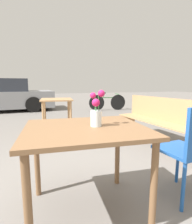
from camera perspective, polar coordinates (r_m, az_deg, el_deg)
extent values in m
plane|color=slate|center=(1.72, -3.16, -29.55)|extent=(40.00, 40.00, 0.00)
cube|color=brown|center=(1.39, -3.42, -5.50)|extent=(1.01, 0.88, 0.03)
cylinder|color=brown|center=(1.22, -21.33, -27.58)|extent=(0.05, 0.05, 0.71)
cylinder|color=brown|center=(1.39, 18.29, -22.72)|extent=(0.05, 0.05, 0.71)
cylinder|color=brown|center=(1.82, -18.74, -14.72)|extent=(0.05, 0.05, 0.71)
cylinder|color=brown|center=(1.93, 7.00, -12.88)|extent=(0.05, 0.05, 0.71)
cylinder|color=silver|center=(1.40, 0.00, -2.07)|extent=(0.09, 0.09, 0.13)
cylinder|color=silver|center=(1.41, 0.00, -3.10)|extent=(0.08, 0.08, 0.07)
cylinder|color=#337038|center=(1.40, 0.77, 0.56)|extent=(0.01, 0.01, 0.24)
sphere|color=#D11E60|center=(1.40, 1.76, 6.09)|extent=(0.06, 0.06, 0.06)
cylinder|color=#337038|center=(1.40, -0.28, 0.26)|extent=(0.01, 0.01, 0.22)
sphere|color=#D11E60|center=(1.41, -1.00, 5.43)|extent=(0.05, 0.05, 0.05)
cylinder|color=#337038|center=(1.38, -0.01, -0.98)|extent=(0.01, 0.01, 0.17)
sphere|color=#D11E60|center=(1.34, -0.04, 3.10)|extent=(0.06, 0.06, 0.06)
cube|color=#1E519E|center=(1.87, 26.26, -11.05)|extent=(0.44, 0.44, 0.03)
cylinder|color=#1E519E|center=(1.95, 18.38, -17.36)|extent=(0.03, 0.03, 0.45)
cylinder|color=#1E519E|center=(2.18, 25.09, -14.85)|extent=(0.03, 0.03, 0.45)
cylinder|color=#1E519E|center=(1.75, 26.62, -21.06)|extent=(0.03, 0.03, 0.45)
cube|color=tan|center=(3.14, 19.59, -3.18)|extent=(0.55, 1.87, 0.02)
cube|color=tan|center=(3.22, 21.81, 0.78)|extent=(0.22, 1.84, 0.40)
cube|color=tan|center=(3.83, 10.31, -4.11)|extent=(0.33, 0.09, 0.43)
cube|color=tan|center=(4.24, -12.76, 4.00)|extent=(0.79, 0.83, 0.03)
cylinder|color=tan|center=(3.98, -16.84, -1.83)|extent=(0.05, 0.05, 0.71)
cylinder|color=tan|center=(3.98, -8.23, -1.53)|extent=(0.05, 0.05, 0.71)
cylinder|color=tan|center=(4.61, -16.36, -0.37)|extent=(0.05, 0.05, 0.71)
cylinder|color=tan|center=(4.61, -8.93, -0.11)|extent=(0.05, 0.05, 0.71)
cylinder|color=black|center=(7.21, 0.23, 3.00)|extent=(0.64, 0.10, 0.64)
cylinder|color=black|center=(7.49, 7.17, 3.16)|extent=(0.64, 0.10, 0.64)
cube|color=#2D6633|center=(7.32, 3.78, 4.71)|extent=(0.84, 0.11, 0.03)
cylinder|color=#2D6633|center=(7.26, 2.52, 5.45)|extent=(0.02, 0.02, 0.19)
cube|color=black|center=(7.26, 2.53, 6.21)|extent=(0.16, 0.07, 0.04)
cube|color=#2D6633|center=(7.45, 6.89, 5.86)|extent=(0.08, 0.44, 0.02)
cylinder|color=black|center=(7.23, -19.74, 2.32)|extent=(0.61, 0.21, 0.60)
cylinder|color=black|center=(8.93, -20.26, 3.46)|extent=(0.61, 0.21, 0.60)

